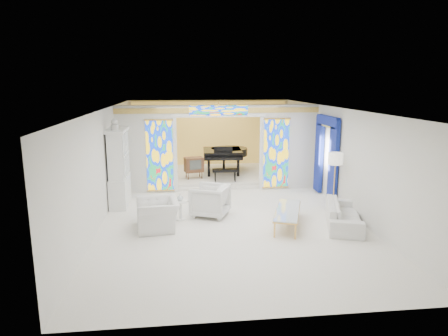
{
  "coord_description": "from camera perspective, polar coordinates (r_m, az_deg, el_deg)",
  "views": [
    {
      "loc": [
        -1.35,
        -11.66,
        3.72
      ],
      "look_at": [
        -0.01,
        0.2,
        1.18
      ],
      "focal_mm": 32.0,
      "sensor_mm": 36.0,
      "label": 1
    }
  ],
  "objects": [
    {
      "name": "vase",
      "position": [
        11.07,
        -6.28,
        -4.17
      ],
      "size": [
        0.23,
        0.23,
        0.19
      ],
      "primitive_type": "imported",
      "rotation": [
        0.0,
        0.0,
        -0.36
      ],
      "color": "white",
      "rests_on": "side_table"
    },
    {
      "name": "wall_left",
      "position": [
        12.06,
        -16.59,
        0.9
      ],
      "size": [
        0.02,
        12.0,
        3.0
      ],
      "primitive_type": "cube",
      "color": "silver",
      "rests_on": "floor"
    },
    {
      "name": "stained_glass_right",
      "position": [
        14.18,
        7.46,
        2.07
      ],
      "size": [
        0.9,
        0.04,
        2.4
      ],
      "primitive_type": "cube",
      "color": "gold",
      "rests_on": "partition_wall"
    },
    {
      "name": "stained_glass_left",
      "position": [
        13.78,
        -9.17,
        1.74
      ],
      "size": [
        0.9,
        0.04,
        2.4
      ],
      "primitive_type": "cube",
      "color": "gold",
      "rests_on": "partition_wall"
    },
    {
      "name": "armchair_right",
      "position": [
        11.4,
        -2.01,
        -4.67
      ],
      "size": [
        1.29,
        1.27,
        0.9
      ],
      "primitive_type": "imported",
      "rotation": [
        0.0,
        0.0,
        -1.97
      ],
      "color": "silver",
      "rests_on": "floor"
    },
    {
      "name": "gold_curtain_back",
      "position": [
        17.73,
        -2.03,
        4.8
      ],
      "size": [
        6.7,
        0.1,
        2.9
      ],
      "primitive_type": "cube",
      "color": "#FBCE57",
      "rests_on": "wall_back"
    },
    {
      "name": "armchair_left",
      "position": [
        10.58,
        -9.45,
        -6.52
      ],
      "size": [
        1.18,
        1.31,
        0.77
      ],
      "primitive_type": "imported",
      "rotation": [
        0.0,
        0.0,
        -1.44
      ],
      "color": "white",
      "rests_on": "floor"
    },
    {
      "name": "wall_right",
      "position": [
        12.83,
        15.9,
        1.58
      ],
      "size": [
        0.02,
        12.0,
        3.0
      ],
      "primitive_type": "cube",
      "color": "silver",
      "rests_on": "floor"
    },
    {
      "name": "wall_back",
      "position": [
        17.85,
        -2.06,
        4.85
      ],
      "size": [
        7.0,
        0.02,
        3.0
      ],
      "primitive_type": "cube",
      "color": "silver",
      "rests_on": "floor"
    },
    {
      "name": "tv_console",
      "position": [
        15.16,
        -4.32,
        0.47
      ],
      "size": [
        0.77,
        0.6,
        0.8
      ],
      "rotation": [
        0.0,
        0.0,
        0.22
      ],
      "color": "#56311F",
      "rests_on": "alcove_platform"
    },
    {
      "name": "stained_glass_transom",
      "position": [
        13.65,
        -0.76,
        8.22
      ],
      "size": [
        2.0,
        0.04,
        0.34
      ],
      "primitive_type": "cube",
      "color": "gold",
      "rests_on": "partition_wall"
    },
    {
      "name": "coffee_table",
      "position": [
        10.76,
        9.08,
        -6.1
      ],
      "size": [
        1.22,
        2.06,
        0.44
      ],
      "rotation": [
        0.0,
        0.0,
        -0.33
      ],
      "color": "silver",
      "rests_on": "floor"
    },
    {
      "name": "wall_front",
      "position": [
        6.23,
        6.61,
        -8.93
      ],
      "size": [
        7.0,
        0.02,
        3.0
      ],
      "primitive_type": "cube",
      "color": "silver",
      "rests_on": "floor"
    },
    {
      "name": "ceiling",
      "position": [
        11.76,
        0.17,
        8.5
      ],
      "size": [
        7.0,
        12.0,
        0.02
      ],
      "primitive_type": "cube",
      "color": "white",
      "rests_on": "wall_back"
    },
    {
      "name": "chandelier",
      "position": [
        15.78,
        -0.79,
        7.75
      ],
      "size": [
        0.48,
        0.48,
        0.3
      ],
      "primitive_type": "cylinder",
      "color": "gold",
      "rests_on": "ceiling"
    },
    {
      "name": "sofa",
      "position": [
        11.13,
        16.74,
        -6.33
      ],
      "size": [
        1.46,
        2.31,
        0.63
      ],
      "primitive_type": "imported",
      "rotation": [
        0.0,
        0.0,
        1.26
      ],
      "color": "silver",
      "rests_on": "floor"
    },
    {
      "name": "partition_wall",
      "position": [
        13.88,
        -0.79,
        3.44
      ],
      "size": [
        7.0,
        0.22,
        3.0
      ],
      "color": "silver",
      "rests_on": "floor"
    },
    {
      "name": "floor_lamp",
      "position": [
        12.09,
        15.63,
        0.91
      ],
      "size": [
        0.5,
        0.5,
        1.74
      ],
      "rotation": [
        0.0,
        0.0,
        0.19
      ],
      "color": "gold",
      "rests_on": "floor"
    },
    {
      "name": "side_table",
      "position": [
        11.15,
        -6.25,
        -5.58
      ],
      "size": [
        0.56,
        0.56,
        0.55
      ],
      "rotation": [
        0.0,
        0.0,
        -0.3
      ],
      "color": "silver",
      "rests_on": "floor"
    },
    {
      "name": "china_cabinet",
      "position": [
        12.66,
        -14.78,
        -0.02
      ],
      "size": [
        0.56,
        1.46,
        2.72
      ],
      "color": "silver",
      "rests_on": "floor"
    },
    {
      "name": "grand_piano",
      "position": [
        16.17,
        0.23,
        2.15
      ],
      "size": [
        1.89,
        2.88,
        1.15
      ],
      "rotation": [
        0.0,
        0.0,
        -0.04
      ],
      "color": "black",
      "rests_on": "alcove_platform"
    },
    {
      "name": "floor",
      "position": [
        12.32,
        0.16,
        -5.57
      ],
      "size": [
        12.0,
        12.0,
        0.0
      ],
      "primitive_type": "plane",
      "color": "white",
      "rests_on": "ground"
    },
    {
      "name": "blue_drapes",
      "position": [
        13.42,
        14.4,
        2.44
      ],
      "size": [
        0.14,
        1.85,
        2.65
      ],
      "color": "navy",
      "rests_on": "wall_right"
    },
    {
      "name": "alcove_platform",
      "position": [
        16.23,
        -1.51,
        -0.93
      ],
      "size": [
        6.8,
        3.8,
        0.18
      ],
      "primitive_type": "cube",
      "color": "white",
      "rests_on": "floor"
    }
  ]
}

